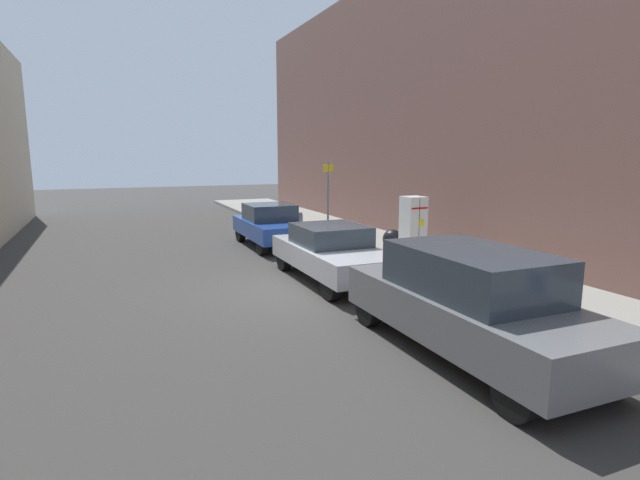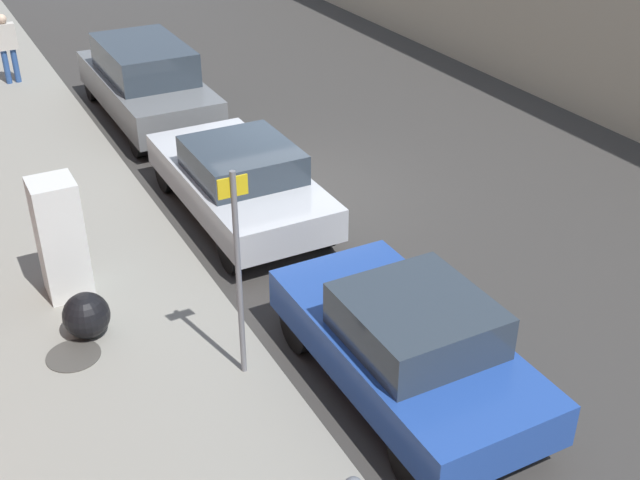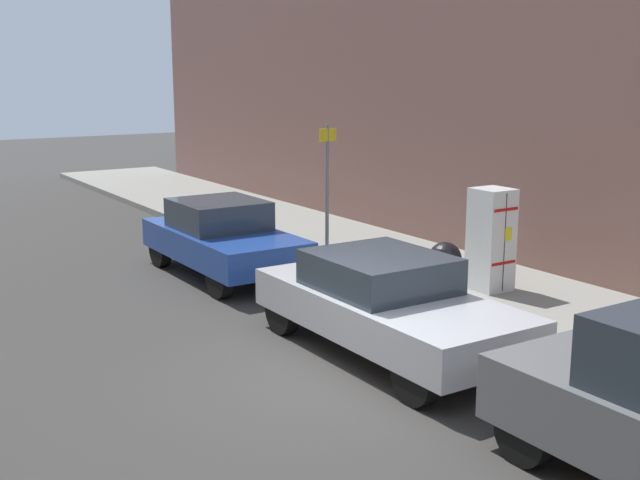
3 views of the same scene
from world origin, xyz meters
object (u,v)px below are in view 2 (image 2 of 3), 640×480
object	(u,v)px
street_sign_post	(238,266)
trash_bag	(86,315)
parked_suv_gray	(146,81)
parked_sedan_silver	(239,179)
parked_hatchback_blue	(407,343)
pedestrian_walking_far	(7,44)
discarded_refrigerator	(61,238)

from	to	relation	value
street_sign_post	trash_bag	world-z (taller)	street_sign_post
trash_bag	parked_suv_gray	size ratio (longest dim) A/B	0.13
street_sign_post	parked_sedan_silver	world-z (taller)	street_sign_post
trash_bag	parked_hatchback_blue	distance (m)	4.27
pedestrian_walking_far	parked_suv_gray	size ratio (longest dim) A/B	0.34
parked_hatchback_blue	trash_bag	bearing A→B (deg)	139.02
discarded_refrigerator	parked_suv_gray	distance (m)	7.22
street_sign_post	pedestrian_walking_far	world-z (taller)	street_sign_post
pedestrian_walking_far	parked_hatchback_blue	bearing A→B (deg)	113.14
street_sign_post	trash_bag	bearing A→B (deg)	132.94
parked_hatchback_blue	street_sign_post	bearing A→B (deg)	145.83
pedestrian_walking_far	discarded_refrigerator	bearing A→B (deg)	98.62
street_sign_post	pedestrian_walking_far	size ratio (longest dim) A/B	1.66
trash_bag	parked_sedan_silver	bearing A→B (deg)	36.78
parked_hatchback_blue	parked_sedan_silver	world-z (taller)	parked_hatchback_blue
discarded_refrigerator	parked_suv_gray	bearing A→B (deg)	63.57
pedestrian_walking_far	street_sign_post	bearing A→B (deg)	106.60
parked_sedan_silver	discarded_refrigerator	bearing A→B (deg)	-159.03
discarded_refrigerator	parked_hatchback_blue	bearing A→B (deg)	-51.04
trash_bag	parked_hatchback_blue	world-z (taller)	parked_hatchback_blue
discarded_refrigerator	trash_bag	world-z (taller)	discarded_refrigerator
discarded_refrigerator	pedestrian_walking_far	xyz separation A→B (m)	(0.88, 10.00, 0.07)
discarded_refrigerator	pedestrian_walking_far	distance (m)	10.04
street_sign_post	trash_bag	size ratio (longest dim) A/B	4.42
pedestrian_walking_far	parked_sedan_silver	bearing A→B (deg)	118.56
parked_sedan_silver	parked_suv_gray	bearing A→B (deg)	90.00
parked_suv_gray	discarded_refrigerator	bearing A→B (deg)	-116.43
parked_sedan_silver	pedestrian_walking_far	bearing A→B (deg)	104.89
parked_hatchback_blue	parked_sedan_silver	bearing A→B (deg)	90.00
parked_sedan_silver	street_sign_post	bearing A→B (deg)	-112.38
street_sign_post	parked_suv_gray	distance (m)	9.49
discarded_refrigerator	parked_sedan_silver	world-z (taller)	discarded_refrigerator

